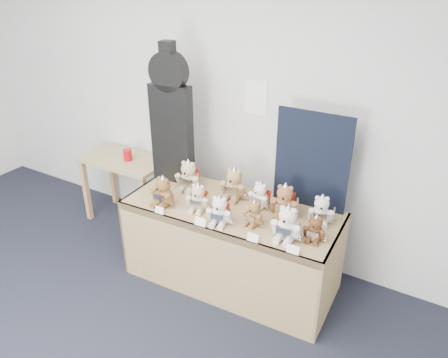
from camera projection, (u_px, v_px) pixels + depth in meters
The scene contains 22 objects.
room_shell at pixel (256, 98), 3.68m from camera, with size 6.00×6.00×6.00m.
display_table at pixel (227, 228), 3.55m from camera, with size 1.79×0.81×0.73m.
side_table at pixel (125, 169), 4.48m from camera, with size 0.88×0.50×0.73m.
guitar_case at pixel (171, 117), 3.71m from camera, with size 0.38×0.14×1.23m.
navy_board at pixel (312, 161), 3.39m from camera, with size 0.60×0.02×0.80m, color black.
red_cup at pixel (128, 155), 4.35m from camera, with size 0.09×0.09×0.11m, color #AA0B10.
teddy_front_far_left at pixel (163, 193), 3.53m from camera, with size 0.23×0.19×0.28m.
teddy_front_left at pixel (198, 198), 3.46m from camera, with size 0.22×0.19×0.26m.
teddy_front_centre at pixel (219, 211), 3.28m from camera, with size 0.22×0.20×0.26m.
teddy_front_right at pixel (254, 214), 3.28m from camera, with size 0.18×0.16×0.22m.
teddy_front_far_right at pixel (287, 225), 3.09m from camera, with size 0.25×0.20×0.30m.
teddy_front_end at pixel (315, 229), 3.10m from camera, with size 0.18×0.15×0.22m.
teddy_back_left at pixel (188, 177), 3.77m from camera, with size 0.25×0.22×0.30m.
teddy_back_centre_left at pixel (234, 185), 3.63m from camera, with size 0.25×0.21×0.31m.
teddy_back_centre_right at pixel (260, 196), 3.50m from camera, with size 0.20×0.18×0.25m.
teddy_back_right at pixel (284, 202), 3.39m from camera, with size 0.25×0.22×0.30m.
teddy_back_end at pixel (321, 211), 3.29m from camera, with size 0.22×0.20×0.26m.
teddy_back_far_left at pixel (191, 180), 3.79m from camera, with size 0.17×0.17×0.21m.
entry_card_a at pixel (159, 210), 3.44m from camera, with size 0.08×0.00×0.06m, color white.
entry_card_b at pixel (200, 222), 3.28m from camera, with size 0.09×0.00×0.07m, color white.
entry_card_c at pixel (253, 238), 3.10m from camera, with size 0.09×0.00×0.06m, color white.
entry_card_d at pixel (293, 250), 2.97m from camera, with size 0.09×0.00×0.06m, color white.
Camera 1 is at (2.11, -0.74, 2.55)m, focal length 35.00 mm.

